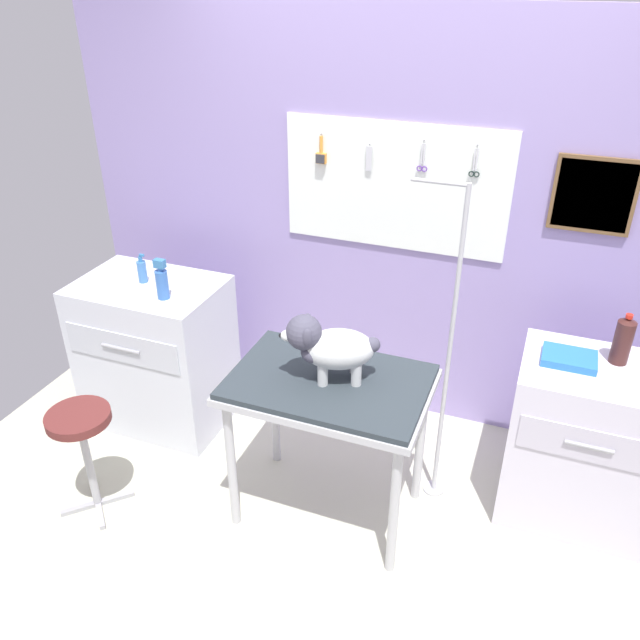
{
  "coord_description": "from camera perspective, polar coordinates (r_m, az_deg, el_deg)",
  "views": [
    {
      "loc": [
        0.73,
        -1.97,
        2.45
      ],
      "look_at": [
        -0.14,
        0.3,
        1.08
      ],
      "focal_mm": 35.88,
      "sensor_mm": 36.0,
      "label": 1
    }
  ],
  "objects": [
    {
      "name": "stool",
      "position": [
        3.32,
        -20.48,
        -9.46
      ],
      "size": [
        0.3,
        0.3,
        0.59
      ],
      "color": "#9E9EA3",
      "rests_on": "ground"
    },
    {
      "name": "grooming_arm",
      "position": [
        3.08,
        11.16,
        -4.09
      ],
      "size": [
        0.29,
        0.11,
        1.67
      ],
      "color": "#B7B7BC",
      "rests_on": "ground"
    },
    {
      "name": "counter_left",
      "position": [
        3.87,
        -14.38,
        -2.84
      ],
      "size": [
        0.8,
        0.58,
        0.89
      ],
      "color": "silver",
      "rests_on": "ground"
    },
    {
      "name": "shampoo_bottle",
      "position": [
        3.66,
        -15.58,
        4.24
      ],
      "size": [
        0.05,
        0.05,
        0.17
      ],
      "color": "#4278B8",
      "rests_on": "counter_left"
    },
    {
      "name": "soda_bottle",
      "position": [
        3.18,
        25.4,
        -1.65
      ],
      "size": [
        0.08,
        0.08,
        0.25
      ],
      "color": "#43211E",
      "rests_on": "cabinet_right"
    },
    {
      "name": "ground",
      "position": [
        3.25,
        0.5,
        -20.17
      ],
      "size": [
        4.4,
        4.0,
        0.04
      ],
      "primitive_type": "cube",
      "color": "#B9B9A2"
    },
    {
      "name": "grooming_table",
      "position": [
        2.95,
        0.78,
        -6.71
      ],
      "size": [
        0.92,
        0.61,
        0.8
      ],
      "color": "#B7B7BC",
      "rests_on": "ground"
    },
    {
      "name": "supply_tray",
      "position": [
        3.13,
        21.34,
        -3.2
      ],
      "size": [
        0.24,
        0.18,
        0.04
      ],
      "color": "blue",
      "rests_on": "cabinet_right"
    },
    {
      "name": "dog",
      "position": [
        2.81,
        0.77,
        -2.34
      ],
      "size": [
        0.43,
        0.3,
        0.32
      ],
      "color": "silver",
      "rests_on": "grooming_table"
    },
    {
      "name": "cabinet_right",
      "position": [
        3.38,
        22.34,
        -10.02
      ],
      "size": [
        0.68,
        0.54,
        0.85
      ],
      "color": "silver",
      "rests_on": "ground"
    },
    {
      "name": "rear_wall_panel",
      "position": [
        3.58,
        7.97,
        7.9
      ],
      "size": [
        4.0,
        0.11,
        2.3
      ],
      "color": "#9685C1",
      "rests_on": "ground"
    },
    {
      "name": "spray_bottle_short",
      "position": [
        3.44,
        -13.92,
        3.33
      ],
      "size": [
        0.06,
        0.06,
        0.22
      ],
      "color": "#3769B5",
      "rests_on": "counter_left"
    }
  ]
}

